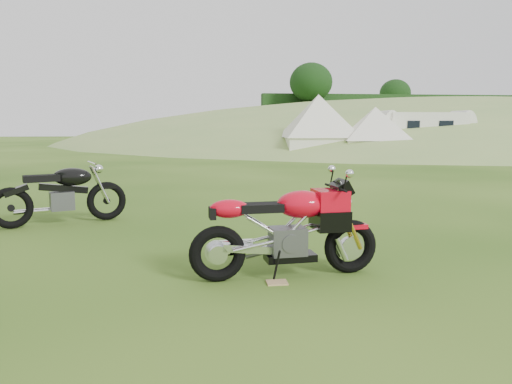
{
  "coord_description": "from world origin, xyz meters",
  "views": [
    {
      "loc": [
        -0.78,
        -5.06,
        1.73
      ],
      "look_at": [
        -0.02,
        0.4,
        0.96
      ],
      "focal_mm": 35.0,
      "sensor_mm": 36.0,
      "label": 1
    }
  ],
  "objects": [
    {
      "name": "ground",
      "position": [
        0.0,
        0.0,
        0.0
      ],
      "size": [
        120.0,
        120.0,
        0.0
      ],
      "primitive_type": "plane",
      "color": "#24490F",
      "rests_on": "ground"
    },
    {
      "name": "hillside",
      "position": [
        24.0,
        40.0,
        0.0
      ],
      "size": [
        80.0,
        64.0,
        8.0
      ],
      "primitive_type": "ellipsoid",
      "color": "#74984D",
      "rests_on": "ground"
    },
    {
      "name": "hedgerow",
      "position": [
        24.0,
        40.0,
        0.0
      ],
      "size": [
        36.0,
        1.2,
        8.6
      ],
      "primitive_type": null,
      "color": "black",
      "rests_on": "ground"
    },
    {
      "name": "sport_motorcycle",
      "position": [
        0.3,
        0.28,
        0.62
      ],
      "size": [
        2.09,
        0.67,
        1.23
      ],
      "primitive_type": null,
      "rotation": [
        0.0,
        0.0,
        0.08
      ],
      "color": "red",
      "rests_on": "ground"
    },
    {
      "name": "plywood_board",
      "position": [
        0.16,
        0.07,
        0.01
      ],
      "size": [
        0.23,
        0.18,
        0.02
      ],
      "primitive_type": "cube",
      "rotation": [
        0.0,
        0.0,
        -0.01
      ],
      "color": "tan",
      "rests_on": "ground"
    },
    {
      "name": "vintage_moto_a",
      "position": [
        -2.92,
        3.66,
        0.56
      ],
      "size": [
        2.17,
        1.23,
        1.12
      ],
      "primitive_type": null,
      "rotation": [
        0.0,
        0.0,
        0.37
      ],
      "color": "black",
      "rests_on": "ground"
    },
    {
      "name": "tent_mid",
      "position": [
        5.69,
        19.21,
        1.45
      ],
      "size": [
        3.52,
        3.52,
        2.9
      ],
      "primitive_type": null,
      "rotation": [
        0.0,
        0.0,
        -0.05
      ],
      "color": "white",
      "rests_on": "ground"
    },
    {
      "name": "tent_right",
      "position": [
        8.27,
        18.24,
        1.27
      ],
      "size": [
        3.42,
        3.42,
        2.53
      ],
      "primitive_type": null,
      "rotation": [
        0.0,
        0.0,
        -0.19
      ],
      "color": "white",
      "rests_on": "ground"
    },
    {
      "name": "caravan",
      "position": [
        11.25,
        19.26,
        1.14
      ],
      "size": [
        4.99,
        2.47,
        2.27
      ],
      "primitive_type": null,
      "rotation": [
        0.0,
        0.0,
        -0.06
      ],
      "color": "silver",
      "rests_on": "ground"
    }
  ]
}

